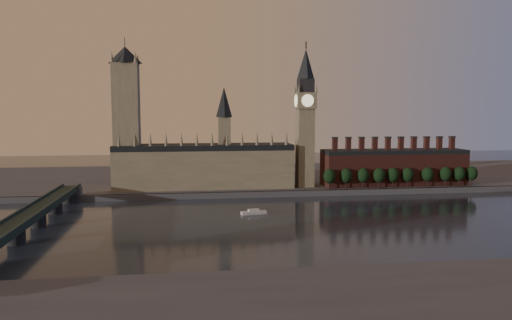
{
  "coord_description": "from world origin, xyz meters",
  "views": [
    {
      "loc": [
        -76.8,
        -252.7,
        60.9
      ],
      "look_at": [
        -34.52,
        55.0,
        29.93
      ],
      "focal_mm": 35.0,
      "sensor_mm": 36.0,
      "label": 1
    }
  ],
  "objects_px": {
    "victoria_tower": "(126,113)",
    "river_boat": "(254,212)",
    "big_ben": "(305,116)",
    "westminster_bridge": "(26,221)"
  },
  "relations": [
    {
      "from": "victoria_tower",
      "to": "river_boat",
      "type": "distance_m",
      "value": 128.53
    },
    {
      "from": "big_ben",
      "to": "westminster_bridge",
      "type": "bearing_deg",
      "value": -145.67
    },
    {
      "from": "victoria_tower",
      "to": "river_boat",
      "type": "height_order",
      "value": "victoria_tower"
    },
    {
      "from": "victoria_tower",
      "to": "river_boat",
      "type": "bearing_deg",
      "value": -44.93
    },
    {
      "from": "big_ben",
      "to": "victoria_tower",
      "type": "bearing_deg",
      "value": 177.8
    },
    {
      "from": "westminster_bridge",
      "to": "river_boat",
      "type": "distance_m",
      "value": 122.04
    },
    {
      "from": "big_ben",
      "to": "river_boat",
      "type": "relative_size",
      "value": 6.88
    },
    {
      "from": "victoria_tower",
      "to": "westminster_bridge",
      "type": "relative_size",
      "value": 0.54
    },
    {
      "from": "westminster_bridge",
      "to": "victoria_tower",
      "type": "bearing_deg",
      "value": 73.44
    },
    {
      "from": "big_ben",
      "to": "westminster_bridge",
      "type": "height_order",
      "value": "big_ben"
    }
  ]
}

